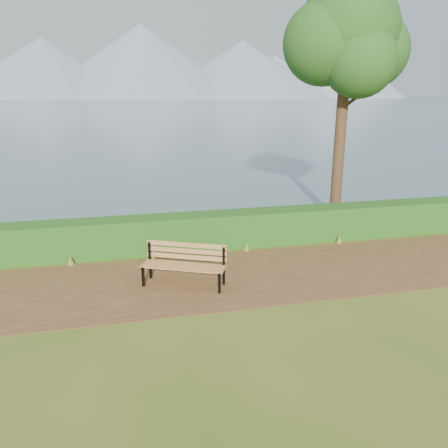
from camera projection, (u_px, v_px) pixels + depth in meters
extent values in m
plane|color=#4D5C1A|center=(205.00, 285.00, 10.27)|extent=(140.00, 140.00, 0.00)
cube|color=brown|center=(202.00, 280.00, 10.55)|extent=(40.00, 3.40, 0.01)
cube|color=#194F16|center=(188.00, 232.00, 12.55)|extent=(32.00, 0.85, 1.00)
cube|color=slate|center=(122.00, 101.00, 252.89)|extent=(700.00, 510.00, 0.00)
cone|color=gray|center=(45.00, 68.00, 359.04)|extent=(160.00, 160.00, 48.00)
cone|color=gray|center=(142.00, 62.00, 383.59)|extent=(190.00, 190.00, 62.00)
cone|color=gray|center=(242.00, 70.00, 400.04)|extent=(170.00, 170.00, 50.00)
cone|color=gray|center=(328.00, 67.00, 427.61)|extent=(150.00, 150.00, 58.00)
cone|color=gray|center=(109.00, 78.00, 404.34)|extent=(120.00, 120.00, 35.00)
cone|color=gray|center=(274.00, 77.00, 433.42)|extent=(130.00, 130.00, 40.00)
cube|color=black|center=(143.00, 277.00, 10.13)|extent=(0.08, 0.08, 0.49)
cube|color=black|center=(150.00, 260.00, 10.51)|extent=(0.08, 0.08, 0.93)
cube|color=black|center=(146.00, 264.00, 10.29)|extent=(0.28, 0.53, 0.05)
cube|color=black|center=(220.00, 283.00, 9.78)|extent=(0.08, 0.08, 0.49)
cube|color=black|center=(224.00, 266.00, 10.16)|extent=(0.08, 0.08, 0.93)
cube|color=black|center=(222.00, 271.00, 9.94)|extent=(0.28, 0.53, 0.05)
cube|color=#A57240|center=(181.00, 269.00, 9.92)|extent=(1.81, 0.90, 0.04)
cube|color=#A57240|center=(183.00, 267.00, 10.04)|extent=(1.81, 0.90, 0.04)
cube|color=#A57240|center=(184.00, 265.00, 10.17)|extent=(1.81, 0.90, 0.04)
cube|color=#A57240|center=(186.00, 263.00, 10.30)|extent=(1.81, 0.90, 0.04)
cube|color=#A57240|center=(187.00, 257.00, 10.32)|extent=(1.79, 0.86, 0.11)
cube|color=#A57240|center=(186.00, 251.00, 10.28)|extent=(1.79, 0.86, 0.11)
cube|color=#A57240|center=(186.00, 245.00, 10.24)|extent=(1.79, 0.86, 0.11)
cylinder|color=#3A2218|center=(341.00, 122.00, 14.66)|extent=(0.38, 0.38, 6.79)
sphere|color=#184A19|center=(348.00, 31.00, 13.85)|extent=(3.20, 3.20, 3.20)
sphere|color=#184A19|center=(371.00, 51.00, 14.25)|extent=(2.45, 2.45, 2.45)
sphere|color=#184A19|center=(324.00, 43.00, 13.80)|extent=(2.64, 2.64, 2.64)
sphere|color=#184A19|center=(360.00, 61.00, 13.48)|extent=(2.26, 2.26, 2.26)
sphere|color=#184A19|center=(334.00, 18.00, 14.27)|extent=(2.07, 2.07, 2.07)
cylinder|color=#3A2218|center=(355.00, 99.00, 14.54)|extent=(0.99, 0.11, 0.74)
cylinder|color=#3A2218|center=(332.00, 84.00, 14.32)|extent=(0.77, 0.36, 0.68)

